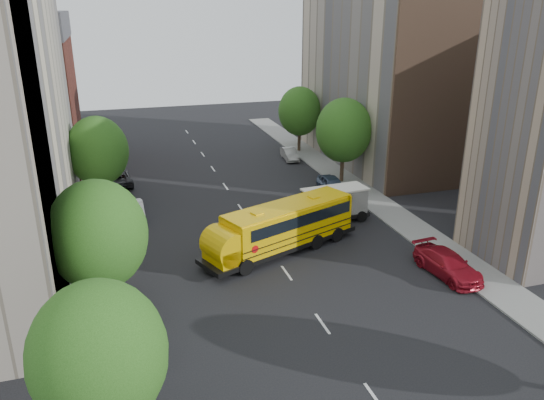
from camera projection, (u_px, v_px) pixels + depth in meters
name	position (u px, v px, depth m)	size (l,w,h in m)	color
ground	(277.00, 260.00, 35.60)	(120.00, 120.00, 0.00)	black
sidewalk_left	(98.00, 250.00, 36.86)	(3.00, 80.00, 0.12)	slate
sidewalk_right	(392.00, 214.00, 43.25)	(3.00, 80.00, 0.12)	slate
lane_markings	(241.00, 208.00, 44.56)	(0.15, 64.00, 0.01)	silver
building_left_redbrick	(23.00, 106.00, 53.44)	(10.00, 15.00, 13.00)	maroon
building_right_far	(383.00, 77.00, 55.41)	(10.00, 22.00, 18.00)	#B8A78F
building_right_sidewall	(445.00, 93.00, 45.55)	(10.10, 0.30, 18.00)	brown
street_tree_0	(99.00, 356.00, 18.39)	(4.80, 4.80, 7.41)	#38281C
street_tree_1	(98.00, 235.00, 27.24)	(5.12, 5.12, 7.90)	#38281C
street_tree_2	(98.00, 151.00, 43.41)	(4.99, 4.99, 7.71)	#38281C
street_tree_4	(344.00, 130.00, 49.44)	(5.25, 5.25, 8.10)	#38281C
street_tree_5	(300.00, 111.00, 60.33)	(4.86, 4.86, 7.51)	#38281C
school_bus	(279.00, 227.00, 36.08)	(12.19, 6.91, 3.40)	black
safari_truck	(330.00, 205.00, 41.37)	(6.48, 2.85, 2.70)	black
parked_car_0	(142.00, 340.00, 25.84)	(1.67, 4.15, 1.41)	silver
parked_car_1	(132.00, 209.00, 42.18)	(1.65, 4.72, 1.56)	silver
parked_car_2	(118.00, 178.00, 50.15)	(2.28, 4.95, 1.38)	black
parked_car_3	(448.00, 264.00, 33.32)	(2.11, 5.19, 1.51)	maroon
parked_car_4	(332.00, 185.00, 47.78)	(1.85, 4.60, 1.57)	#334259
parked_car_5	(290.00, 154.00, 58.39)	(1.34, 3.85, 1.27)	gray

